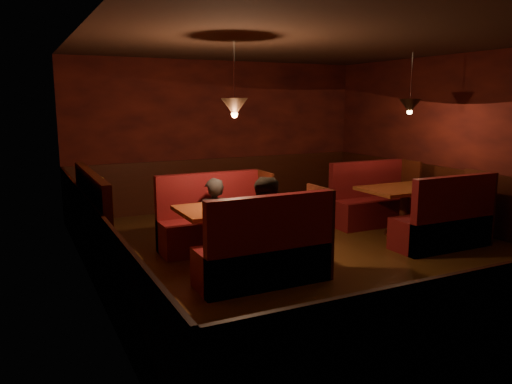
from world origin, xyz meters
name	(u,v)px	position (x,y,z in m)	size (l,w,h in m)	color
room	(297,181)	(-0.28, 0.04, 1.05)	(6.02, 7.02, 2.92)	#4D2F0F
main_table	(236,220)	(-1.19, 0.04, 0.60)	(1.46, 0.89, 1.02)	brown
main_bench_far	(214,225)	(-1.17, 0.87, 0.35)	(1.61, 0.58, 1.10)	#4D1212
main_bench_near	(267,256)	(-1.17, -0.79, 0.35)	(1.61, 0.58, 1.10)	#4D1212
second_table	(405,200)	(1.81, 0.20, 0.58)	(1.39, 0.89, 0.78)	brown
second_bench_far	(372,204)	(1.85, 1.03, 0.35)	(1.53, 0.57, 1.09)	#4D1212
second_bench_near	(446,225)	(1.85, -0.63, 0.35)	(1.53, 0.57, 1.09)	#4D1212
diner_a	(213,203)	(-1.24, 0.70, 0.71)	(0.52, 0.34, 1.42)	black
diner_b	(270,214)	(-1.03, -0.59, 0.79)	(0.77, 0.60, 1.59)	black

